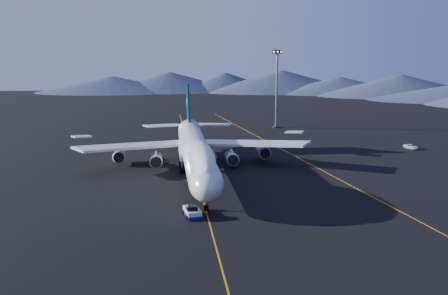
{
  "coord_description": "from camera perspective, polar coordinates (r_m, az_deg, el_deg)",
  "views": [
    {
      "loc": [
        -7.56,
        -115.36,
        29.98
      ],
      "look_at": [
        7.03,
        2.7,
        6.0
      ],
      "focal_mm": 40.0,
      "sensor_mm": 36.0,
      "label": 1
    }
  ],
  "objects": [
    {
      "name": "pushback_tug",
      "position": [
        90.84,
        -3.65,
        -7.43
      ],
      "size": [
        3.63,
        5.51,
        2.24
      ],
      "rotation": [
        0.0,
        0.0,
        0.17
      ],
      "color": "silver",
      "rests_on": "ground"
    },
    {
      "name": "taxiway_line_main",
      "position": [
        119.43,
        -3.19,
        -3.15
      ],
      "size": [
        0.25,
        220.0,
        0.01
      ],
      "primitive_type": "cube",
      "color": "orange",
      "rests_on": "ground"
    },
    {
      "name": "floodlight_mast",
      "position": [
        188.91,
        6.04,
        6.69
      ],
      "size": [
        3.58,
        2.68,
        28.96
      ],
      "rotation": [
        0.0,
        0.0,
        0.04
      ],
      "color": "black",
      "rests_on": "ground"
    },
    {
      "name": "boeing_747",
      "position": [
        118.14,
        -3.23,
        -0.42
      ],
      "size": [
        59.62,
        72.43,
        19.37
      ],
      "color": "silver",
      "rests_on": "ground"
    },
    {
      "name": "service_van",
      "position": [
        159.83,
        20.62,
        0.1
      ],
      "size": [
        3.73,
        5.33,
        1.35
      ],
      "primitive_type": "imported",
      "rotation": [
        0.0,
        0.0,
        0.34
      ],
      "color": "silver",
      "rests_on": "ground"
    },
    {
      "name": "ground",
      "position": [
        119.43,
        -3.19,
        -3.16
      ],
      "size": [
        500.0,
        500.0,
        0.0
      ],
      "primitive_type": "plane",
      "color": "black",
      "rests_on": "ground"
    },
    {
      "name": "taxiway_line_side",
      "position": [
        134.25,
        9.39,
        -1.66
      ],
      "size": [
        28.08,
        198.09,
        0.01
      ],
      "primitive_type": "cube",
      "rotation": [
        0.0,
        0.0,
        0.14
      ],
      "color": "orange",
      "rests_on": "ground"
    }
  ]
}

